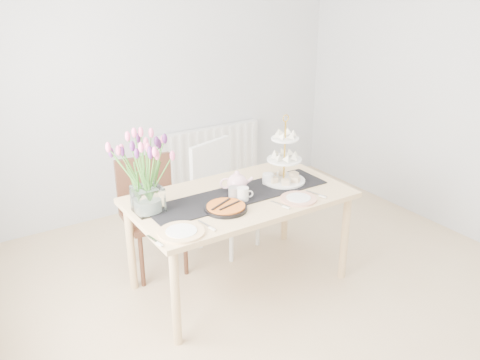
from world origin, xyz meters
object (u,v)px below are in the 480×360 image
radiator (209,155)px  tulip_vase (145,161)px  cream_jug (268,179)px  mug_grey (234,193)px  cake_stand (284,165)px  plate_right (298,199)px  mug_white (243,194)px  chair_brown (150,206)px  chair_white (221,187)px  tart_tin (226,208)px  plate_left (181,232)px  teapot (237,183)px  dining_table (240,205)px

radiator → tulip_vase: tulip_vase is taller
cream_jug → mug_grey: size_ratio=0.88×
cake_stand → cream_jug: bearing=164.7°
cream_jug → plate_right: size_ratio=0.33×
cream_jug → mug_white: (-0.33, -0.15, 0.01)m
chair_brown → plate_right: bearing=-44.9°
chair_white → mug_grey: bearing=-130.3°
tart_tin → plate_left: bearing=-161.8°
teapot → mug_grey: (-0.09, -0.10, -0.03)m
dining_table → chair_white: size_ratio=1.71×
mug_white → plate_left: bearing=-137.5°
tulip_vase → plate_left: bearing=-83.1°
tulip_vase → dining_table: bearing=-8.7°
mug_white → plate_right: size_ratio=0.39×
radiator → dining_table: bearing=-112.2°
tulip_vase → mug_grey: (0.60, -0.15, -0.32)m
plate_left → plate_right: 0.94m
tart_tin → mug_white: 0.20m
dining_table → teapot: size_ratio=6.61×
cream_jug → dining_table: bearing=-155.4°
tart_tin → mug_grey: (0.14, 0.12, 0.03)m
mug_white → teapot: bearing=96.1°
cake_stand → mug_grey: size_ratio=4.99×
radiator → plate_left: size_ratio=4.06×
dining_table → plate_left: 0.70m
teapot → tulip_vase: bearing=-159.3°
mug_white → plate_right: mug_white is taller
dining_table → tart_tin: 0.29m
radiator → chair_white: (-0.47, -1.03, 0.10)m
cake_stand → teapot: bearing=174.9°
dining_table → plate_left: size_ratio=5.42×
dining_table → mug_grey: 0.15m
teapot → tart_tin: size_ratio=0.81×
mug_grey → cake_stand: bearing=-27.0°
dining_table → plate_right: plate_right is taller
cream_jug → mug_white: bearing=-141.7°
radiator → tart_tin: bearing=-116.2°
plate_left → mug_grey: bearing=24.4°
dining_table → chair_white: chair_white is taller
cake_stand → plate_left: bearing=-163.1°
tart_tin → mug_white: (0.18, 0.07, 0.03)m
cream_jug → tart_tin: 0.56m
chair_brown → cream_jug: chair_brown is taller
cake_stand → dining_table: bearing=-176.9°
radiator → mug_grey: size_ratio=12.20×
mug_grey → plate_right: (0.39, -0.25, -0.04)m
plate_right → chair_brown: bearing=130.1°
cream_jug → plate_left: 0.99m
tulip_vase → plate_right: tulip_vase is taller
radiator → cake_stand: 1.70m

